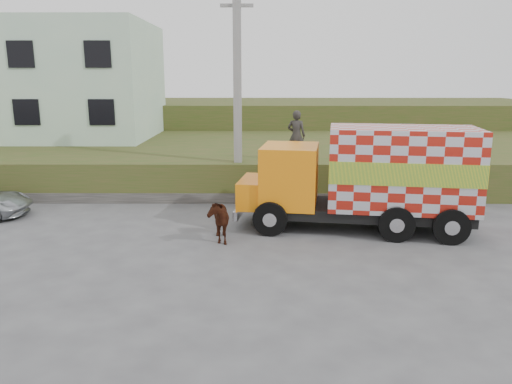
{
  "coord_description": "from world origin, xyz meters",
  "views": [
    {
      "loc": [
        -0.2,
        -14.35,
        4.7
      ],
      "look_at": [
        -0.29,
        0.34,
        1.3
      ],
      "focal_mm": 35.0,
      "sensor_mm": 36.0,
      "label": 1
    }
  ],
  "objects_px": {
    "utility_pole": "(238,94)",
    "cargo_truck": "(369,178)",
    "cow": "(217,219)",
    "pedestrian": "(296,136)"
  },
  "relations": [
    {
      "from": "utility_pole",
      "to": "cow",
      "type": "xyz_separation_m",
      "value": [
        -0.43,
        -4.91,
        -3.42
      ]
    },
    {
      "from": "utility_pole",
      "to": "cargo_truck",
      "type": "height_order",
      "value": "utility_pole"
    },
    {
      "from": "cargo_truck",
      "to": "pedestrian",
      "type": "height_order",
      "value": "pedestrian"
    },
    {
      "from": "utility_pole",
      "to": "cargo_truck",
      "type": "distance_m",
      "value": 6.17
    },
    {
      "from": "cargo_truck",
      "to": "cow",
      "type": "height_order",
      "value": "cargo_truck"
    },
    {
      "from": "pedestrian",
      "to": "cow",
      "type": "bearing_deg",
      "value": 80.54
    },
    {
      "from": "utility_pole",
      "to": "pedestrian",
      "type": "xyz_separation_m",
      "value": [
        2.25,
        0.4,
        -1.6
      ]
    },
    {
      "from": "cow",
      "to": "pedestrian",
      "type": "height_order",
      "value": "pedestrian"
    },
    {
      "from": "cargo_truck",
      "to": "cow",
      "type": "bearing_deg",
      "value": -158.06
    },
    {
      "from": "cow",
      "to": "cargo_truck",
      "type": "bearing_deg",
      "value": 1.95
    }
  ]
}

